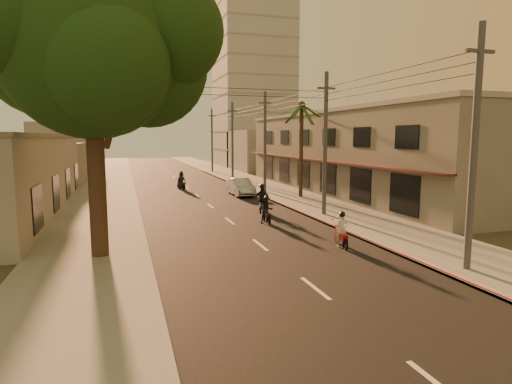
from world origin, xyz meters
TOP-DOWN VIEW (x-y plane):
  - ground at (0.00, 0.00)m, footprint 160.00×160.00m
  - road at (0.00, 20.00)m, footprint 10.00×140.00m
  - sidewalk_right at (7.50, 20.00)m, footprint 5.00×140.00m
  - sidewalk_left at (-7.50, 20.00)m, footprint 5.00×140.00m
  - curb_stripe at (5.10, 15.00)m, footprint 0.20×60.00m
  - shophouse_row at (13.95, 18.00)m, footprint 8.80×34.20m
  - distant_tower at (16.00, 56.00)m, footprint 12.10×12.10m
  - broadleaf_tree at (-6.61, 2.14)m, footprint 9.60×8.70m
  - palm_tree at (8.00, 16.00)m, footprint 5.00×5.00m
  - utility_poles at (6.20, 20.00)m, footprint 1.20×48.26m
  - filler_right at (14.00, 45.00)m, footprint 8.00×14.00m
  - filler_left_near at (-14.00, 34.00)m, footprint 8.00×14.00m
  - filler_left_far at (-14.00, 52.00)m, footprint 8.00×14.00m
  - scooter_red at (3.45, 0.59)m, footprint 0.76×1.69m
  - scooter_mid_a at (1.92, 6.79)m, footprint 0.81×1.67m
  - scooter_mid_b at (2.69, 10.03)m, footprint 1.29×1.96m
  - scooter_far_a at (-0.70, 24.73)m, footprint 1.10×1.76m
  - parked_car at (3.62, 18.83)m, footprint 1.56×4.47m

SIDE VIEW (x-z plane):
  - ground at x=0.00m, z-range 0.00..0.00m
  - road at x=0.00m, z-range 0.00..0.02m
  - sidewalk_right at x=7.50m, z-range 0.00..0.12m
  - sidewalk_left at x=-7.50m, z-range 0.00..0.12m
  - curb_stripe at x=5.10m, z-range 0.00..0.20m
  - parked_car at x=3.62m, z-range 0.00..1.47m
  - scooter_red at x=3.45m, z-range -0.10..1.57m
  - scooter_mid_a at x=1.92m, z-range -0.08..1.56m
  - scooter_far_a at x=-0.70m, z-range -0.08..1.70m
  - scooter_mid_b at x=2.69m, z-range -0.09..1.87m
  - filler_left_near at x=-14.00m, z-range 0.00..4.40m
  - filler_right at x=14.00m, z-range 0.00..6.00m
  - filler_left_far at x=-14.00m, z-range 0.00..7.00m
  - shophouse_row at x=13.95m, z-range 0.00..7.30m
  - utility_poles at x=6.20m, z-range 2.04..11.04m
  - palm_tree at x=8.00m, z-range 3.05..11.25m
  - broadleaf_tree at x=-6.61m, z-range 2.43..14.53m
  - distant_tower at x=16.00m, z-range 0.00..28.00m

